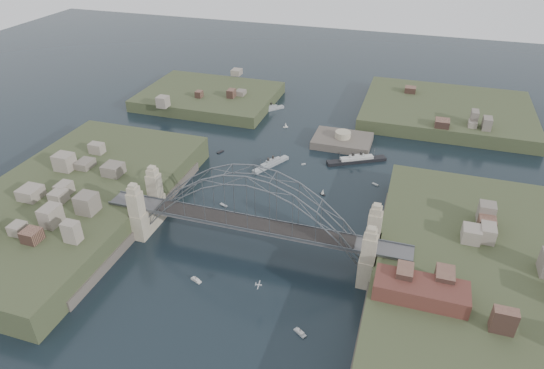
{
  "coord_description": "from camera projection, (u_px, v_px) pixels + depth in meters",
  "views": [
    {
      "loc": [
        36.24,
        -96.19,
        83.84
      ],
      "look_at": [
        0.0,
        18.0,
        10.0
      ],
      "focal_mm": 31.55,
      "sensor_mm": 36.0,
      "label": 1
    }
  ],
  "objects": [
    {
      "name": "naval_cruiser_near",
      "position": [
        271.0,
        164.0,
        170.18
      ],
      "size": [
        9.63,
        15.41,
        4.9
      ],
      "color": "#989DA0",
      "rests_on": "ground"
    },
    {
      "name": "shore_west",
      "position": [
        75.0,
        207.0,
        145.1
      ],
      "size": [
        50.5,
        90.0,
        12.0
      ],
      "color": "#374024",
      "rests_on": "ground"
    },
    {
      "name": "small_boat_d",
      "position": [
        375.0,
        184.0,
        159.52
      ],
      "size": [
        2.31,
        1.69,
        0.45
      ],
      "color": "#BBBBB6",
      "rests_on": "ground"
    },
    {
      "name": "small_boat_e",
      "position": [
        220.0,
        152.0,
        179.37
      ],
      "size": [
        2.09,
        3.16,
        0.45
      ],
      "color": "#BBBBB6",
      "rests_on": "ground"
    },
    {
      "name": "fort_island",
      "position": [
        342.0,
        145.0,
        185.26
      ],
      "size": [
        22.0,
        16.0,
        9.4
      ],
      "color": "#4D463E",
      "rests_on": "ground"
    },
    {
      "name": "ground",
      "position": [
        252.0,
        248.0,
        131.37
      ],
      "size": [
        500.0,
        500.0,
        0.0
      ],
      "primitive_type": "plane",
      "color": "black",
      "rests_on": "ground"
    },
    {
      "name": "naval_cruiser_far",
      "position": [
        269.0,
        109.0,
        213.08
      ],
      "size": [
        10.94,
        11.82,
        4.78
      ],
      "color": "#989DA0",
      "rests_on": "ground"
    },
    {
      "name": "small_boat_i",
      "position": [
        368.0,
        236.0,
        135.63
      ],
      "size": [
        2.24,
        2.21,
        0.45
      ],
      "color": "#BBBBB6",
      "rests_on": "ground"
    },
    {
      "name": "small_boat_f",
      "position": [
        303.0,
        164.0,
        171.33
      ],
      "size": [
        1.52,
        1.39,
        0.45
      ],
      "color": "#BBBBB6",
      "rests_on": "ground"
    },
    {
      "name": "headland_ne",
      "position": [
        446.0,
        115.0,
        207.36
      ],
      "size": [
        70.0,
        55.0,
        9.5
      ],
      "primitive_type": "cube",
      "color": "#374024",
      "rests_on": "ground"
    },
    {
      "name": "small_boat_c",
      "position": [
        196.0,
        280.0,
        120.19
      ],
      "size": [
        3.22,
        2.11,
        1.43
      ],
      "color": "#BBBBB6",
      "rests_on": "ground"
    },
    {
      "name": "bridge",
      "position": [
        251.0,
        211.0,
        124.91
      ],
      "size": [
        84.0,
        13.8,
        24.6
      ],
      "color": "#515154",
      "rests_on": "ground"
    },
    {
      "name": "aeroplane",
      "position": [
        258.0,
        285.0,
        110.27
      ],
      "size": [
        1.59,
        2.92,
        0.42
      ],
      "color": "#B9BCC2"
    },
    {
      "name": "finger_pier",
      "position": [
        385.0,
        365.0,
        98.24
      ],
      "size": [
        4.0,
        22.0,
        1.4
      ],
      "primitive_type": "cube",
      "color": "#515154",
      "rests_on": "ground"
    },
    {
      "name": "small_boat_h",
      "position": [
        286.0,
        125.0,
        197.73
      ],
      "size": [
        2.09,
        1.43,
        2.38
      ],
      "color": "#BBBBB6",
      "rests_on": "ground"
    },
    {
      "name": "wharf_shed",
      "position": [
        421.0,
        290.0,
        103.44
      ],
      "size": [
        20.0,
        8.0,
        4.0
      ],
      "primitive_type": "cube",
      "color": "#592D26",
      "rests_on": "shore_east"
    },
    {
      "name": "shore_east",
      "position": [
        475.0,
        287.0,
        115.58
      ],
      "size": [
        50.5,
        90.0,
        12.0
      ],
      "color": "#374024",
      "rests_on": "ground"
    },
    {
      "name": "small_boat_g",
      "position": [
        300.0,
        333.0,
        105.91
      ],
      "size": [
        3.25,
        2.62,
        1.43
      ],
      "color": "#BBBBB6",
      "rests_on": "ground"
    },
    {
      "name": "headland_nw",
      "position": [
        210.0,
        101.0,
        222.36
      ],
      "size": [
        60.0,
        45.0,
        9.0
      ],
      "primitive_type": "cube",
      "color": "#374024",
      "rests_on": "ground"
    },
    {
      "name": "small_boat_b",
      "position": [
        323.0,
        192.0,
        153.92
      ],
      "size": [
        2.01,
        1.69,
        2.38
      ],
      "color": "#BBBBB6",
      "rests_on": "ground"
    },
    {
      "name": "ocean_liner",
      "position": [
        357.0,
        160.0,
        172.54
      ],
      "size": [
        20.65,
        13.3,
        5.39
      ],
      "color": "black",
      "rests_on": "ground"
    },
    {
      "name": "small_boat_a",
      "position": [
        224.0,
        205.0,
        148.96
      ],
      "size": [
        2.9,
        1.93,
        0.45
      ],
      "color": "#BBBBB6",
      "rests_on": "ground"
    }
  ]
}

